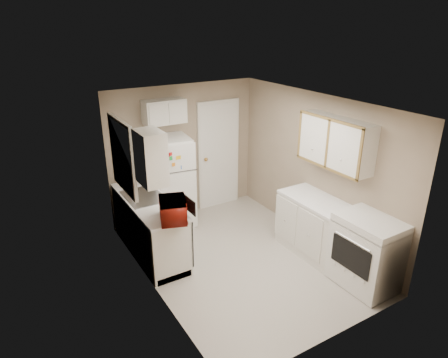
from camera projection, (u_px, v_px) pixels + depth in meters
floor at (241, 259)px, 6.13m from camera, size 3.80×3.80×0.00m
ceiling at (244, 103)px, 5.23m from camera, size 3.80×3.80×0.00m
wall_left at (149, 210)px, 5.01m from camera, size 3.80×3.80×0.00m
wall_right at (315, 169)px, 6.35m from camera, size 3.80×3.80×0.00m
wall_back at (184, 151)px, 7.19m from camera, size 2.80×2.80×0.00m
wall_front at (342, 249)px, 4.17m from camera, size 2.80×2.80×0.00m
left_counter at (150, 226)px, 6.15m from camera, size 0.60×1.80×0.90m
dishwasher at (183, 236)px, 5.80m from camera, size 0.03×0.58×0.72m
sink at (144, 199)px, 6.12m from camera, size 0.54×0.74×0.16m
microwave at (173, 210)px, 5.35m from camera, size 0.58×0.44×0.34m
soap_bottle at (131, 182)px, 6.39m from camera, size 0.10×0.10×0.18m
window_blinds at (123, 156)px, 5.71m from camera, size 0.10×0.98×1.08m
upper_cabinet_left at (151, 158)px, 5.03m from camera, size 0.30×0.45×0.70m
refrigerator at (171, 183)px, 6.87m from camera, size 0.74×0.72×1.61m
cabinet_over_fridge at (164, 112)px, 6.58m from camera, size 0.70×0.30×0.40m
interior_door at (219, 155)px, 7.56m from camera, size 0.86×0.06×2.08m
right_counter at (334, 237)px, 5.85m from camera, size 0.60×2.00×0.90m
stove at (368, 252)px, 5.38m from camera, size 0.68×0.84×1.02m
upper_cabinet_right at (336, 142)px, 5.65m from camera, size 0.30×1.20×0.70m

